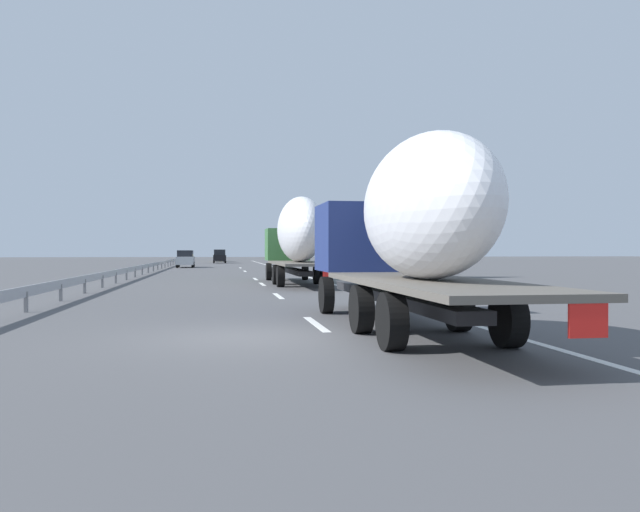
{
  "coord_description": "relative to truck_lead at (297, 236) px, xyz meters",
  "views": [
    {
      "loc": [
        -13.12,
        0.55,
        1.77
      ],
      "look_at": [
        16.88,
        -4.31,
        1.52
      ],
      "focal_mm": 35.58,
      "sensor_mm": 36.0,
      "label": 1
    }
  ],
  "objects": [
    {
      "name": "guardrail_median",
      "position": [
        22.99,
        9.6,
        -1.98
      ],
      "size": [
        94.0,
        0.1,
        0.76
      ],
      "color": "#9EA0A5",
      "rests_on": "ground_plane"
    },
    {
      "name": "edge_line_right",
      "position": [
        24.99,
        -1.9,
        -2.55
      ],
      "size": [
        110.0,
        0.2,
        0.01
      ],
      "primitive_type": "cube",
      "color": "white",
      "rests_on": "ground_plane"
    },
    {
      "name": "lane_stripe_3",
      "position": [
        6.7,
        1.8,
        -2.55
      ],
      "size": [
        3.2,
        0.2,
        0.01
      ],
      "primitive_type": "cube",
      "color": "white",
      "rests_on": "ground_plane"
    },
    {
      "name": "lane_stripe_0",
      "position": [
        -18.01,
        1.8,
        -2.55
      ],
      "size": [
        3.2,
        0.2,
        0.01
      ],
      "primitive_type": "cube",
      "color": "white",
      "rests_on": "ground_plane"
    },
    {
      "name": "car_yellow_coupe",
      "position": [
        73.34,
        3.89,
        -1.66
      ],
      "size": [
        4.13,
        1.77,
        1.76
      ],
      "color": "gold",
      "rests_on": "ground_plane"
    },
    {
      "name": "truck_trailing",
      "position": [
        -19.6,
        -0.0,
        -0.23
      ],
      "size": [
        12.4,
        2.55,
        4.11
      ],
      "color": "navy",
      "rests_on": "ground_plane"
    },
    {
      "name": "car_black_suv",
      "position": [
        59.32,
        3.84,
        -1.58
      ],
      "size": [
        4.44,
        1.84,
        1.95
      ],
      "color": "black",
      "rests_on": "ground_plane"
    },
    {
      "name": "car_silver_hatch",
      "position": [
        35.45,
        7.5,
        -1.63
      ],
      "size": [
        4.72,
        1.82,
        1.82
      ],
      "color": "#ADB2B7",
      "rests_on": "ground_plane"
    },
    {
      "name": "lane_stripe_4",
      "position": [
        22.0,
        1.8,
        -2.55
      ],
      "size": [
        3.2,
        0.2,
        0.01
      ],
      "primitive_type": "cube",
      "color": "white",
      "rests_on": "ground_plane"
    },
    {
      "name": "tree_2",
      "position": [
        11.69,
        -7.2,
        1.13
      ],
      "size": [
        3.97,
        3.97,
        5.83
      ],
      "color": "#472D19",
      "rests_on": "ground_plane"
    },
    {
      "name": "lane_stripe_2",
      "position": [
        0.49,
        1.8,
        -2.55
      ],
      "size": [
        3.2,
        0.2,
        0.01
      ],
      "primitive_type": "cube",
      "color": "white",
      "rests_on": "ground_plane"
    },
    {
      "name": "ground_plane",
      "position": [
        19.99,
        3.6,
        -2.56
      ],
      "size": [
        260.0,
        260.0,
        0.0
      ],
      "primitive_type": "plane",
      "color": "#4C4C4F"
    },
    {
      "name": "lane_stripe_1",
      "position": [
        -8.4,
        1.8,
        -2.55
      ],
      "size": [
        3.2,
        0.2,
        0.01
      ],
      "primitive_type": "cube",
      "color": "white",
      "rests_on": "ground_plane"
    },
    {
      "name": "lane_stripe_5",
      "position": [
        32.88,
        1.8,
        -2.55
      ],
      "size": [
        3.2,
        0.2,
        0.01
      ],
      "primitive_type": "cube",
      "color": "white",
      "rests_on": "ground_plane"
    },
    {
      "name": "tree_0",
      "position": [
        6.74,
        -8.95,
        1.68
      ],
      "size": [
        3.93,
        3.93,
        6.55
      ],
      "color": "#472D19",
      "rests_on": "ground_plane"
    },
    {
      "name": "truck_lead",
      "position": [
        0.0,
        0.0,
        0.0
      ],
      "size": [
        13.29,
        2.55,
        4.51
      ],
      "color": "#387038",
      "rests_on": "ground_plane"
    },
    {
      "name": "road_sign",
      "position": [
        17.41,
        -3.1,
        -0.41
      ],
      "size": [
        0.1,
        0.9,
        3.09
      ],
      "color": "gray",
      "rests_on": "ground_plane"
    },
    {
      "name": "tree_1",
      "position": [
        21.52,
        -9.16,
        1.59
      ],
      "size": [
        3.42,
        3.42,
        7.05
      ],
      "color": "#472D19",
      "rests_on": "ground_plane"
    }
  ]
}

